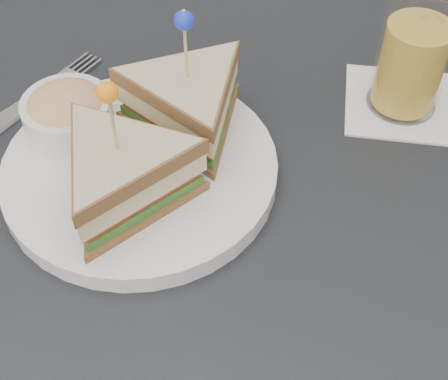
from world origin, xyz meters
TOP-DOWN VIEW (x-y plane):
  - table at (0.00, 0.00)m, footprint 0.80×0.80m
  - plate_meal at (-0.07, 0.08)m, footprint 0.32×0.32m
  - cutlery_fork at (-0.19, 0.20)m, footprint 0.11×0.15m
  - drink_set at (0.21, 0.18)m, footprint 0.14×0.14m

SIDE VIEW (x-z plane):
  - table at x=0.00m, z-range 0.30..1.05m
  - cutlery_fork at x=-0.19m, z-range 0.75..0.75m
  - plate_meal at x=-0.07m, z-range 0.71..0.87m
  - drink_set at x=0.21m, z-range 0.74..0.90m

